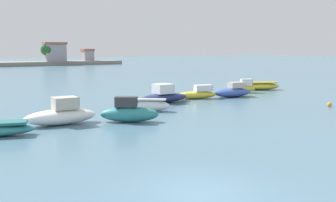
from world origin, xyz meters
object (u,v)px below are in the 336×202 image
(moored_boat_9, at_px, (261,86))
(mooring_buoy_2, at_px, (166,88))
(moored_boat_7, at_px, (233,92))
(moored_boat_2, at_px, (61,115))
(moored_boat_3, at_px, (129,113))
(moored_boat_8, at_px, (242,88))
(moored_boat_4, at_px, (150,105))
(moored_boat_6, at_px, (198,94))
(moored_boat_5, at_px, (164,96))
(mooring_buoy_0, at_px, (329,105))

(moored_boat_9, relative_size, mooring_buoy_2, 18.31)
(moored_boat_7, height_order, moored_boat_9, moored_boat_7)
(moored_boat_2, height_order, moored_boat_3, moored_boat_2)
(moored_boat_2, relative_size, moored_boat_8, 1.46)
(moored_boat_3, distance_m, moored_boat_4, 4.88)
(moored_boat_2, distance_m, moored_boat_6, 17.27)
(moored_boat_5, distance_m, moored_boat_9, 16.75)
(moored_boat_6, distance_m, mooring_buoy_0, 12.73)
(moored_boat_4, xyz_separation_m, mooring_buoy_2, (10.13, 13.74, -0.37))
(moored_boat_2, relative_size, moored_boat_6, 1.07)
(moored_boat_3, height_order, moored_boat_5, same)
(moored_boat_4, xyz_separation_m, moored_boat_8, (15.90, 5.88, 0.08))
(moored_boat_3, distance_m, mooring_buoy_0, 18.76)
(moored_boat_5, distance_m, moored_boat_6, 4.51)
(moored_boat_3, bearing_deg, moored_boat_7, 56.26)
(moored_boat_4, distance_m, moored_boat_8, 16.95)
(moored_boat_2, xyz_separation_m, mooring_buoy_2, (18.12, 15.38, -0.56))
(moored_boat_5, bearing_deg, moored_boat_3, -136.89)
(moored_boat_6, distance_m, moored_boat_7, 4.19)
(moored_boat_8, relative_size, moored_boat_9, 0.69)
(moored_boat_7, bearing_deg, moored_boat_3, -150.27)
(mooring_buoy_0, bearing_deg, moored_boat_6, 121.60)
(moored_boat_9, bearing_deg, mooring_buoy_2, 172.46)
(moored_boat_5, distance_m, moored_boat_8, 12.35)
(mooring_buoy_2, bearing_deg, moored_boat_5, -122.88)
(moored_boat_8, height_order, mooring_buoy_0, moored_boat_8)
(moored_boat_6, height_order, moored_boat_7, moored_boat_7)
(moored_boat_4, distance_m, moored_boat_9, 21.35)
(moored_boat_7, relative_size, mooring_buoy_2, 17.52)
(moored_boat_2, distance_m, moored_boat_3, 4.69)
(mooring_buoy_2, bearing_deg, mooring_buoy_0, -76.79)
(moored_boat_2, height_order, mooring_buoy_2, moored_boat_2)
(moored_boat_2, bearing_deg, moored_boat_7, 16.12)
(moored_boat_3, relative_size, moored_boat_4, 1.30)
(moored_boat_2, xyz_separation_m, moored_boat_7, (20.31, 5.16, -0.11))
(moored_boat_4, bearing_deg, moored_boat_8, 57.00)
(moored_boat_8, bearing_deg, moored_boat_3, -130.99)
(moored_boat_3, relative_size, mooring_buoy_0, 10.53)
(moored_boat_3, height_order, moored_boat_9, moored_boat_3)
(moored_boat_2, relative_size, moored_boat_4, 1.54)
(mooring_buoy_2, bearing_deg, moored_boat_9, -33.79)
(moored_boat_4, height_order, moored_boat_7, moored_boat_7)
(mooring_buoy_0, bearing_deg, moored_boat_5, 137.21)
(moored_boat_5, relative_size, moored_boat_9, 1.05)
(mooring_buoy_0, bearing_deg, moored_boat_4, 156.42)
(moored_boat_6, bearing_deg, moored_boat_8, 27.36)
(moored_boat_3, xyz_separation_m, moored_boat_5, (7.32, 7.12, -0.03))
(moored_boat_3, height_order, moored_boat_6, moored_boat_3)
(moored_boat_9, xyz_separation_m, mooring_buoy_0, (-5.29, -13.51, -0.27))
(moored_boat_7, distance_m, mooring_buoy_0, 10.33)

